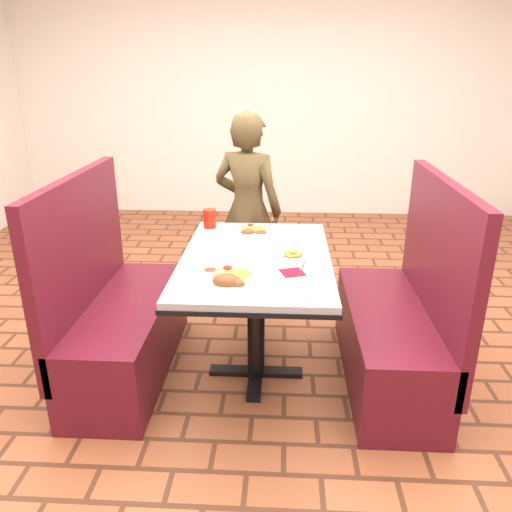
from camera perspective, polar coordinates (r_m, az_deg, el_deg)
name	(u,v)px	position (r m, az deg, el deg)	size (l,w,h in m)	color
room	(256,19)	(2.53, 0.00, 25.43)	(7.00, 7.04, 2.82)	#A45935
dining_table	(256,272)	(2.73, 0.00, -1.88)	(0.81, 1.21, 0.75)	#A8AAAD
booth_bench_left	(119,321)	(3.02, -15.42, -7.17)	(0.47, 1.20, 1.17)	maroon
booth_bench_right	(397,328)	(2.95, 15.85, -7.97)	(0.47, 1.20, 1.17)	maroon
diner_person	(248,210)	(3.70, -0.94, 5.26)	(0.52, 0.34, 1.43)	brown
near_dinner_plate	(229,275)	(2.37, -3.09, -2.23)	(0.30, 0.30, 0.09)	white
far_dinner_plate	(253,229)	(3.07, -0.36, 3.07)	(0.25, 0.25, 0.06)	white
plantain_plate	(293,256)	(2.68, 4.29, 0.06)	(0.17, 0.17, 0.03)	white
maroon_napkin	(292,272)	(2.49, 4.17, -1.88)	(0.11, 0.11, 0.00)	maroon
spoon_utensil	(303,266)	(2.56, 5.39, -1.19)	(0.01, 0.12, 0.00)	silver
red_tumbler	(210,219)	(3.18, -5.32, 4.28)	(0.08, 0.08, 0.12)	red
paper_napkin	(310,295)	(2.25, 6.22, -4.43)	(0.22, 0.17, 0.01)	silver
knife_utensil	(237,285)	(2.33, -2.16, -3.30)	(0.01, 0.17, 0.00)	silver
fork_utensil	(223,281)	(2.37, -3.78, -2.88)	(0.01, 0.13, 0.00)	silver
lettuce_shreds	(264,252)	(2.75, 0.90, 0.45)	(0.28, 0.32, 0.00)	#9DC44E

